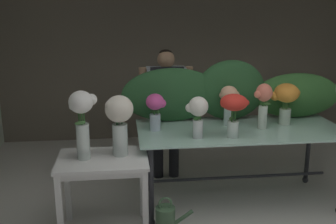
# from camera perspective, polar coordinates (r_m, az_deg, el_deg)

# --- Properties ---
(ground_plane) EXTENTS (8.52, 8.52, 0.00)m
(ground_plane) POSITION_cam_1_polar(r_m,az_deg,el_deg) (4.64, 5.34, -10.64)
(ground_plane) COLOR silver
(wall_back) EXTENTS (5.61, 0.12, 2.78)m
(wall_back) POSITION_cam_1_polar(r_m,az_deg,el_deg) (6.13, 1.84, 9.15)
(wall_back) COLOR #706656
(wall_back) RESTS_ON ground
(display_table_glass) EXTENTS (2.09, 0.94, 0.82)m
(display_table_glass) POSITION_cam_1_polar(r_m,az_deg,el_deg) (4.08, 10.42, -3.87)
(display_table_glass) COLOR #A8D6C3
(display_table_glass) RESTS_ON ground
(side_table_white) EXTENTS (0.79, 0.58, 0.72)m
(side_table_white) POSITION_cam_1_polar(r_m,az_deg,el_deg) (3.54, -9.45, -8.06)
(side_table_white) COLOR white
(side_table_white) RESTS_ON ground
(florist) EXTENTS (0.63, 0.24, 1.54)m
(florist) POSITION_cam_1_polar(r_m,az_deg,el_deg) (4.56, -0.28, 1.68)
(florist) COLOR #232328
(florist) RESTS_ON ground
(foliage_backdrop) EXTENTS (2.42, 0.28, 0.65)m
(foliage_backdrop) POSITION_cam_1_polar(r_m,az_deg,el_deg) (4.31, 9.75, 2.67)
(foliage_backdrop) COLOR #28562D
(foliage_backdrop) RESTS_ON display_table_glass
(vase_coral_peonies) EXTENTS (0.21, 0.16, 0.46)m
(vase_coral_peonies) POSITION_cam_1_polar(r_m,az_deg,el_deg) (4.01, 13.74, 1.52)
(vase_coral_peonies) COLOR silver
(vase_coral_peonies) RESTS_ON display_table_glass
(vase_fuchsia_anemones) EXTENTS (0.20, 0.18, 0.37)m
(vase_fuchsia_anemones) POSITION_cam_1_polar(r_m,az_deg,el_deg) (3.86, -1.83, 0.47)
(vase_fuchsia_anemones) COLOR silver
(vase_fuchsia_anemones) RESTS_ON display_table_glass
(vase_scarlet_carnations) EXTENTS (0.26, 0.25, 0.42)m
(vase_scarlet_carnations) POSITION_cam_1_polar(r_m,az_deg,el_deg) (3.67, 9.51, 0.60)
(vase_scarlet_carnations) COLOR silver
(vase_scarlet_carnations) RESTS_ON display_table_glass
(vase_ivory_dahlias) EXTENTS (0.21, 0.18, 0.40)m
(vase_ivory_dahlias) POSITION_cam_1_polar(r_m,az_deg,el_deg) (3.62, 4.34, -0.09)
(vase_ivory_dahlias) COLOR silver
(vase_ivory_dahlias) RESTS_ON display_table_glass
(vase_sunset_stock) EXTENTS (0.30, 0.26, 0.44)m
(vase_sunset_stock) POSITION_cam_1_polar(r_m,az_deg,el_deg) (4.23, 16.82, 2.00)
(vase_sunset_stock) COLOR silver
(vase_sunset_stock) RESTS_ON display_table_glass
(vase_peach_lilies) EXTENTS (0.21, 0.17, 0.42)m
(vase_peach_lilies) POSITION_cam_1_polar(r_m,az_deg,el_deg) (4.07, 8.85, 1.59)
(vase_peach_lilies) COLOR silver
(vase_peach_lilies) RESTS_ON display_table_glass
(vase_white_roses_tall) EXTENTS (0.24, 0.21, 0.60)m
(vase_white_roses_tall) POSITION_cam_1_polar(r_m,az_deg,el_deg) (3.40, -12.38, -0.85)
(vase_white_roses_tall) COLOR silver
(vase_white_roses_tall) RESTS_ON side_table_white
(vase_cream_lisianthus_tall) EXTENTS (0.25, 0.25, 0.54)m
(vase_cream_lisianthus_tall) POSITION_cam_1_polar(r_m,az_deg,el_deg) (3.44, -7.15, -1.02)
(vase_cream_lisianthus_tall) COLOR silver
(vase_cream_lisianthus_tall) RESTS_ON side_table_white
(watering_can) EXTENTS (0.35, 0.18, 0.34)m
(watering_can) POSITION_cam_1_polar(r_m,az_deg,el_deg) (3.72, -0.30, -15.28)
(watering_can) COLOR #4C704C
(watering_can) RESTS_ON ground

